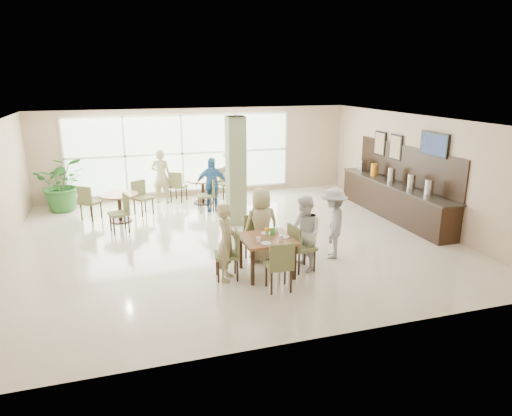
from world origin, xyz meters
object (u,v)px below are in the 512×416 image
object	(u,v)px
main_table	(267,242)
round_table_left	(119,201)
round_table_right	(203,185)
teen_right	(305,234)
teen_far	(261,225)
adult_standing	(161,176)
adult_b	(231,173)
teen_standing	(333,223)
teen_left	(226,242)
buffet_counter	(394,197)
potted_plant	(63,184)
adult_a	(211,184)

from	to	relation	value
main_table	round_table_left	size ratio (longest dim) A/B	0.99
round_table_right	teen_right	distance (m)	5.66
teen_far	adult_standing	xyz separation A→B (m)	(-1.52, 5.24, 0.06)
teen_far	adult_b	distance (m)	4.80
teen_right	adult_b	xyz separation A→B (m)	(-0.10, 5.51, 0.14)
teen_standing	teen_left	bearing A→B (deg)	-52.50
buffet_counter	round_table_left	bearing A→B (deg)	165.91
potted_plant	teen_far	world-z (taller)	potted_plant
buffet_counter	teen_far	bearing A→B (deg)	-157.23
teen_far	teen_right	bearing A→B (deg)	128.14
adult_b	round_table_left	bearing A→B (deg)	-59.18
buffet_counter	adult_standing	distance (m)	6.85
round_table_right	adult_a	size ratio (longest dim) A/B	0.68
round_table_left	potted_plant	world-z (taller)	potted_plant
buffet_counter	teen_far	world-z (taller)	buffet_counter
potted_plant	teen_far	bearing A→B (deg)	-50.48
teen_right	teen_standing	world-z (taller)	teen_standing
teen_left	adult_standing	world-z (taller)	adult_standing
buffet_counter	potted_plant	distance (m)	9.36
main_table	buffet_counter	bearing A→B (deg)	29.56
round_table_left	potted_plant	distance (m)	2.18
teen_far	adult_b	bearing A→B (deg)	-100.28
round_table_right	adult_a	xyz separation A→B (m)	(0.09, -0.89, 0.21)
round_table_left	adult_a	size ratio (longest dim) A/B	0.64
potted_plant	adult_b	size ratio (longest dim) A/B	0.88
round_table_left	teen_standing	size ratio (longest dim) A/B	0.65
main_table	teen_far	world-z (taller)	teen_far
teen_far	adult_b	xyz separation A→B (m)	(0.56, 4.77, 0.13)
potted_plant	teen_right	distance (m)	7.76
teen_far	teen_right	world-z (taller)	teen_far
teen_right	adult_a	xyz separation A→B (m)	(-0.90, 4.68, 0.02)
teen_right	potted_plant	bearing A→B (deg)	-145.98
potted_plant	adult_a	bearing A→B (deg)	-17.44
buffet_counter	teen_right	size ratio (longest dim) A/B	3.10
teen_left	teen_right	size ratio (longest dim) A/B	0.99
teen_left	adult_a	bearing A→B (deg)	15.82
buffet_counter	teen_standing	size ratio (longest dim) A/B	3.09
adult_b	teen_far	bearing A→B (deg)	6.03
buffet_counter	potted_plant	bearing A→B (deg)	158.98
teen_far	adult_a	world-z (taller)	adult_a
teen_left	adult_standing	size ratio (longest dim) A/B	0.90
buffet_counter	adult_standing	world-z (taller)	buffet_counter
round_table_right	adult_a	distance (m)	0.92
potted_plant	adult_standing	bearing A→B (deg)	0.57
round_table_left	potted_plant	xyz separation A→B (m)	(-1.52, 1.54, 0.24)
adult_standing	teen_standing	bearing A→B (deg)	141.28
teen_right	adult_a	bearing A→B (deg)	-174.94
buffet_counter	teen_right	distance (m)	4.59
teen_left	adult_standing	xyz separation A→B (m)	(-0.59, 5.98, 0.08)
adult_a	round_table_right	bearing A→B (deg)	97.64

